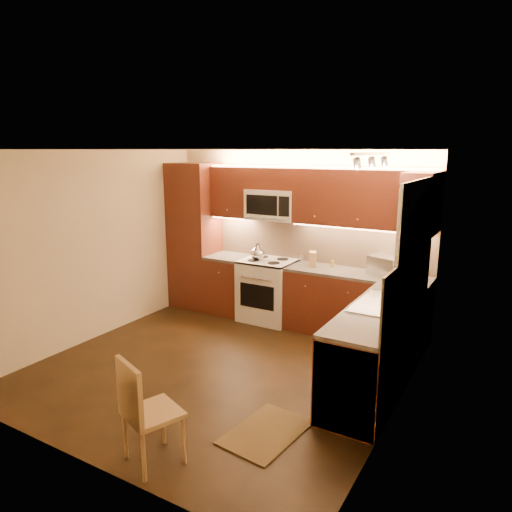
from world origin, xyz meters
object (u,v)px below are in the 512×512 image
Objects in this scene: microwave at (273,205)px; toaster_oven at (386,265)px; stove at (268,290)px; dining_chair at (153,410)px; sink at (383,298)px; kettle at (257,251)px; knife_block at (313,259)px; soap_bottle at (415,286)px.

toaster_oven is at bearing -0.45° from microwave.
stove is 1.00× the size of dining_chair.
kettle reaches higher than sink.
sink is at bearing -32.21° from microwave.
sink is at bearing -29.36° from stove.
sink is at bearing -36.79° from kettle.
kettle is (-2.14, 1.06, 0.07)m from sink.
toaster_oven is at bearing 97.13° from dining_chair.
sink is at bearing -63.82° from knife_block.
knife_block is (0.69, -0.09, -0.71)m from microwave.
kettle is 0.27× the size of dining_chair.
sink is 2.10× the size of toaster_oven.
sink reaches higher than dining_chair.
microwave reaches higher than knife_block.
kettle is 0.84m from knife_block.
knife_block is at bearing 113.36° from dining_chair.
stove is at bearing 150.08° from soap_bottle.
soap_bottle is at bearing -23.56° from kettle.
knife_block is at bearing 3.58° from stove.
kettle is at bearing -156.27° from stove.
toaster_oven is 0.91m from soap_bottle.
stove is 4.38× the size of knife_block.
kettle reaches higher than dining_chair.
sink is 0.56m from soap_bottle.
kettle is 3.49m from dining_chair.
toaster_oven is 3.65m from dining_chair.
stove is at bearing 124.84° from dining_chair.
knife_block reaches higher than stove.
stove is 1.07× the size of sink.
sink is 1.28m from toaster_oven.
toaster_oven reaches higher than dining_chair.
microwave is at bearing 43.60° from kettle.
knife_block is (0.83, 0.11, -0.04)m from kettle.
stove is 3.47m from dining_chair.
stove is at bearing 161.47° from knife_block.
microwave is at bearing 147.79° from sink.
soap_bottle is (2.22, -0.75, -0.71)m from microwave.
kettle reaches higher than knife_block.
microwave is at bearing 90.00° from stove.
stove is 1.21× the size of microwave.
toaster_oven is 1.95× the size of knife_block.
kettle reaches higher than stove.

